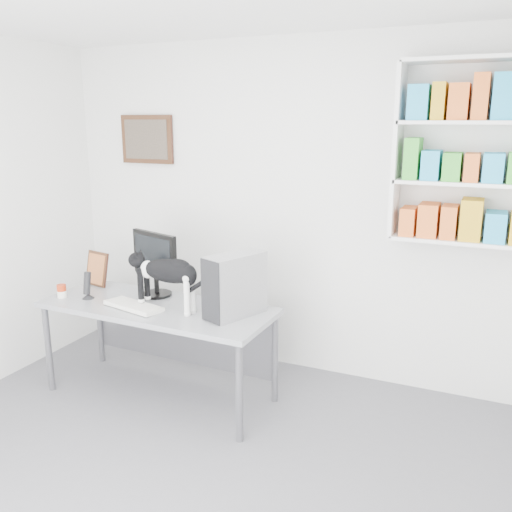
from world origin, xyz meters
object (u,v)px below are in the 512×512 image
at_px(soup_can, 62,291).
at_px(cat, 168,284).
at_px(leaning_print, 97,268).
at_px(bookshelf, 473,153).
at_px(pc_tower, 235,285).
at_px(desk, 159,351).
at_px(keyboard, 134,306).
at_px(speaker, 87,285).
at_px(monitor, 156,264).

relative_size(soup_can, cat, 0.16).
bearing_deg(leaning_print, bookshelf, 22.86).
height_order(bookshelf, pc_tower, bookshelf).
distance_m(bookshelf, cat, 2.28).
height_order(desk, keyboard, keyboard).
distance_m(speaker, soup_can, 0.22).
relative_size(pc_tower, cat, 0.68).
bearing_deg(monitor, cat, -24.98).
distance_m(bookshelf, leaning_print, 3.00).
relative_size(monitor, leaning_print, 1.76).
bearing_deg(pc_tower, monitor, -169.27).
height_order(monitor, speaker, monitor).
bearing_deg(desk, leaning_print, 164.13).
xyz_separation_m(desk, leaning_print, (-0.74, 0.23, 0.51)).
height_order(bookshelf, keyboard, bookshelf).
xyz_separation_m(desk, speaker, (-0.57, -0.08, 0.48)).
relative_size(pc_tower, speaker, 2.03).
height_order(monitor, leaning_print, monitor).
xyz_separation_m(desk, soup_can, (-0.78, -0.14, 0.42)).
bearing_deg(desk, soup_can, -168.19).
height_order(monitor, soup_can, monitor).
bearing_deg(monitor, bookshelf, 32.82).
distance_m(bookshelf, speaker, 2.94).
bearing_deg(pc_tower, bookshelf, 48.87).
distance_m(desk, speaker, 0.75).
relative_size(desk, leaning_print, 6.02).
bearing_deg(monitor, desk, -38.31).
xyz_separation_m(pc_tower, soup_can, (-1.40, -0.19, -0.17)).
xyz_separation_m(desk, cat, (0.14, -0.06, 0.57)).
bearing_deg(pc_tower, keyboard, -145.33).
distance_m(bookshelf, desk, 2.65).
relative_size(bookshelf, keyboard, 2.67).
bearing_deg(pc_tower, leaning_print, -165.75).
relative_size(bookshelf, cat, 1.92).
height_order(bookshelf, cat, bookshelf).
xyz_separation_m(bookshelf, monitor, (-2.18, -0.58, -0.86)).
xyz_separation_m(bookshelf, keyboard, (-2.17, -0.90, -1.10)).
distance_m(monitor, speaker, 0.54).
xyz_separation_m(desk, pc_tower, (0.62, 0.05, 0.59)).
bearing_deg(monitor, speaker, -130.11).
bearing_deg(cat, speaker, -175.76).
bearing_deg(cat, leaning_print, 164.23).
bearing_deg(cat, keyboard, -163.59).
height_order(monitor, pc_tower, monitor).
xyz_separation_m(keyboard, leaning_print, (-0.62, 0.35, 0.13)).
relative_size(monitor, keyboard, 1.11).
xyz_separation_m(bookshelf, speaker, (-2.62, -0.86, -1.01)).
bearing_deg(bookshelf, pc_tower, -152.90).
distance_m(desk, soup_can, 0.89).
bearing_deg(keyboard, monitor, 104.71).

